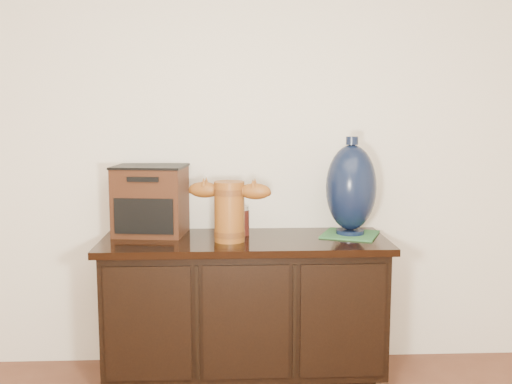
{
  "coord_description": "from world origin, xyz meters",
  "views": [
    {
      "loc": [
        -0.07,
        -0.77,
        1.41
      ],
      "look_at": [
        0.06,
        2.18,
        1.0
      ],
      "focal_mm": 42.0,
      "sensor_mm": 36.0,
      "label": 1
    }
  ],
  "objects_px": {
    "tv_radio": "(151,200)",
    "lamp_base": "(351,188)",
    "terracotta_vessel": "(229,208)",
    "spray_can": "(244,221)",
    "sideboard": "(245,308)"
  },
  "relations": [
    {
      "from": "terracotta_vessel",
      "to": "lamp_base",
      "type": "xyz_separation_m",
      "value": [
        0.63,
        0.12,
        0.08
      ]
    },
    {
      "from": "tv_radio",
      "to": "lamp_base",
      "type": "xyz_separation_m",
      "value": [
        1.05,
        -0.07,
        0.07
      ]
    },
    {
      "from": "tv_radio",
      "to": "spray_can",
      "type": "xyz_separation_m",
      "value": [
        0.49,
        -0.05,
        -0.11
      ]
    },
    {
      "from": "terracotta_vessel",
      "to": "lamp_base",
      "type": "distance_m",
      "value": 0.65
    },
    {
      "from": "tv_radio",
      "to": "spray_can",
      "type": "bearing_deg",
      "value": 2.05
    },
    {
      "from": "spray_can",
      "to": "tv_radio",
      "type": "bearing_deg",
      "value": 174.45
    },
    {
      "from": "terracotta_vessel",
      "to": "spray_can",
      "type": "distance_m",
      "value": 0.19
    },
    {
      "from": "lamp_base",
      "to": "spray_can",
      "type": "height_order",
      "value": "lamp_base"
    },
    {
      "from": "lamp_base",
      "to": "sideboard",
      "type": "bearing_deg",
      "value": -173.45
    },
    {
      "from": "terracotta_vessel",
      "to": "sideboard",
      "type": "bearing_deg",
      "value": 50.76
    },
    {
      "from": "lamp_base",
      "to": "terracotta_vessel",
      "type": "bearing_deg",
      "value": -169.43
    },
    {
      "from": "terracotta_vessel",
      "to": "spray_can",
      "type": "bearing_deg",
      "value": 76.92
    },
    {
      "from": "tv_radio",
      "to": "lamp_base",
      "type": "relative_size",
      "value": 0.79
    },
    {
      "from": "tv_radio",
      "to": "terracotta_vessel",
      "type": "bearing_deg",
      "value": -17.03
    },
    {
      "from": "tv_radio",
      "to": "lamp_base",
      "type": "distance_m",
      "value": 1.05
    }
  ]
}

